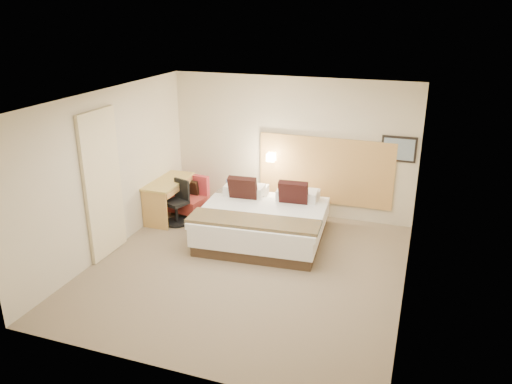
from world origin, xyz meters
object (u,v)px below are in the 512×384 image
(desk, at_px, (170,188))
(desk_chair, at_px, (178,206))
(lounge_chair, at_px, (189,198))
(bed, at_px, (264,221))
(side_table, at_px, (230,204))

(desk, xyz_separation_m, desk_chair, (0.26, -0.20, -0.26))
(lounge_chair, xyz_separation_m, desk, (-0.21, -0.36, 0.31))
(lounge_chair, bearing_deg, desk, -120.70)
(bed, xyz_separation_m, desk, (-2.02, 0.29, 0.26))
(bed, distance_m, desk, 2.06)
(side_table, xyz_separation_m, desk, (-1.14, -0.28, 0.28))
(side_table, bearing_deg, desk_chair, -151.54)
(bed, bearing_deg, desk_chair, 177.05)
(lounge_chair, relative_size, side_table, 1.28)
(side_table, distance_m, desk, 1.21)
(desk, bearing_deg, desk_chair, -37.05)
(desk_chair, bearing_deg, lounge_chair, 95.39)
(lounge_chair, bearing_deg, bed, -19.63)
(bed, bearing_deg, lounge_chair, 160.37)
(bed, height_order, desk, bed)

